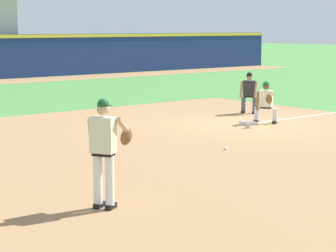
% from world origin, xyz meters
% --- Properties ---
extents(ground_plane, '(160.00, 160.00, 0.00)m').
position_xyz_m(ground_plane, '(0.00, 0.00, 0.00)').
color(ground_plane, '#47843D').
extents(infield_dirt_patch, '(18.00, 18.00, 0.01)m').
position_xyz_m(infield_dirt_patch, '(-4.43, -2.62, 0.00)').
color(infield_dirt_patch, '#9E754C').
rests_on(infield_dirt_patch, ground).
extents(first_base_bag, '(0.38, 0.38, 0.09)m').
position_xyz_m(first_base_bag, '(0.00, 0.00, 0.04)').
color(first_base_bag, white).
rests_on(first_base_bag, ground).
extents(baseball, '(0.07, 0.07, 0.07)m').
position_xyz_m(baseball, '(-3.56, -2.68, 0.04)').
color(baseball, white).
rests_on(baseball, ground).
extents(pitcher, '(0.84, 0.58, 1.86)m').
position_xyz_m(pitcher, '(-8.81, -5.23, 1.06)').
color(pitcher, black).
rests_on(pitcher, ground).
extents(first_baseman, '(0.83, 1.01, 1.34)m').
position_xyz_m(first_baseman, '(0.59, -0.21, 0.73)').
color(first_baseman, black).
rests_on(first_baseman, ground).
extents(umpire, '(0.64, 0.68, 1.46)m').
position_xyz_m(umpire, '(1.95, 1.84, 0.79)').
color(umpire, black).
rests_on(umpire, ground).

